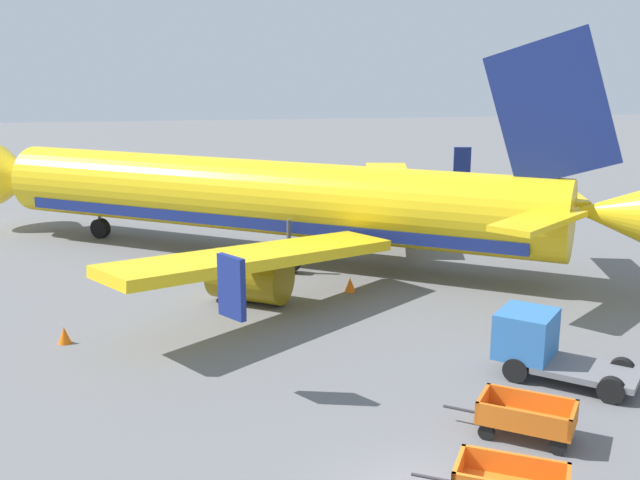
{
  "coord_description": "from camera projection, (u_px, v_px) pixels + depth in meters",
  "views": [
    {
      "loc": [
        -4.82,
        -14.76,
        10.05
      ],
      "look_at": [
        -0.02,
        14.53,
        2.8
      ],
      "focal_mm": 42.18,
      "sensor_mm": 36.0,
      "label": 1
    }
  ],
  "objects": [
    {
      "name": "baggage_cart_third_in_row",
      "position": [
        526.0,
        417.0,
        20.25
      ],
      "size": [
        3.34,
        2.64,
        1.07
      ],
      "color": "orange",
      "rests_on": "ground"
    },
    {
      "name": "traffic_cone_mid_apron",
      "position": [
        350.0,
        285.0,
        32.97
      ],
      "size": [
        0.48,
        0.48,
        0.64
      ],
      "primitive_type": "cone",
      "color": "orange",
      "rests_on": "ground"
    },
    {
      "name": "airplane",
      "position": [
        281.0,
        200.0,
        37.71
      ],
      "size": [
        33.46,
        28.06,
        11.34
      ],
      "color": "yellow",
      "rests_on": "ground"
    },
    {
      "name": "traffic_cone_near_plane",
      "position": [
        64.0,
        335.0,
        27.01
      ],
      "size": [
        0.47,
        0.47,
        0.62
      ],
      "primitive_type": "cone",
      "color": "orange",
      "rests_on": "ground"
    },
    {
      "name": "service_truck_beside_carts",
      "position": [
        541.0,
        344.0,
        24.09
      ],
      "size": [
        4.56,
        4.29,
        2.1
      ],
      "color": "slate",
      "rests_on": "ground"
    },
    {
      "name": "traffic_cone_by_carts",
      "position": [
        539.0,
        335.0,
        27.01
      ],
      "size": [
        0.48,
        0.48,
        0.63
      ],
      "primitive_type": "cone",
      "color": "orange",
      "rests_on": "ground"
    }
  ]
}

